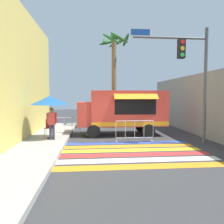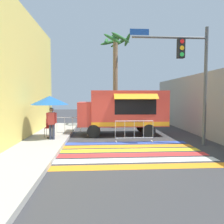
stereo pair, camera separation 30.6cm
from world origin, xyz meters
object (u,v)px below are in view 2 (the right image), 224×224
patio_umbrella (50,100)px  barricade_side (73,126)px  folding_chair (50,126)px  palm_tree (116,63)px  food_truck (122,109)px  vendor_person (52,121)px  barricade_front (134,131)px  traffic_signal_pole (191,67)px

patio_umbrella → barricade_side: patio_umbrella is taller
folding_chair → palm_tree: 7.20m
food_truck → vendor_person: 4.40m
food_truck → barricade_front: food_truck is taller
food_truck → barricade_side: (-3.02, 0.04, -1.03)m
food_truck → barricade_front: bearing=-78.4°
barricade_front → palm_tree: bearing=96.0°
vendor_person → barricade_side: vendor_person is taller
traffic_signal_pole → barricade_front: bearing=158.7°
barricade_front → barricade_side: 4.05m
traffic_signal_pole → barricade_front: 4.25m
folding_chair → vendor_person: 0.99m
vendor_person → palm_tree: (3.72, 5.25, 3.76)m
food_truck → folding_chair: (-4.12, -1.21, -0.82)m
barricade_side → palm_tree: size_ratio=0.27×
food_truck → palm_tree: size_ratio=0.75×
folding_chair → barricade_side: folding_chair is taller
folding_chair → vendor_person: (0.28, -0.89, 0.34)m
barricade_side → folding_chair: bearing=-131.2°
traffic_signal_pole → food_truck: bearing=134.1°
barricade_front → palm_tree: size_ratio=0.29×
traffic_signal_pole → patio_umbrella: size_ratio=2.54×
vendor_person → patio_umbrella: bearing=126.0°
barricade_side → vendor_person: bearing=-110.8°
patio_umbrella → vendor_person: (0.14, -0.32, -1.06)m
food_truck → folding_chair: size_ratio=5.49×
folding_chair → barricade_front: size_ratio=0.48×
vendor_person → folding_chair: bearing=120.2°
patio_umbrella → vendor_person: bearing=-66.5°
barricade_front → barricade_side: size_ratio=1.04×
palm_tree → traffic_signal_pole: bearing=-63.5°
food_truck → traffic_signal_pole: (2.98, -3.08, 2.21)m
vendor_person → palm_tree: 7.46m
vendor_person → palm_tree: bearing=67.2°
patio_umbrella → folding_chair: size_ratio=2.30×
food_truck → barricade_front: size_ratio=2.63×
traffic_signal_pole → palm_tree: bearing=116.5°
vendor_person → barricade_front: vendor_person is taller
traffic_signal_pole → palm_tree: 7.04m
food_truck → barricade_side: food_truck is taller
patio_umbrella → palm_tree: bearing=52.0°
barricade_front → vendor_person: bearing=-179.8°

